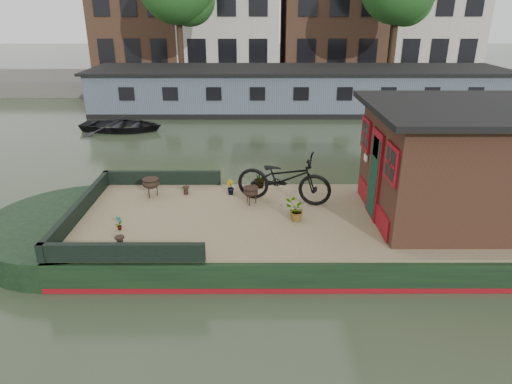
{
  "coord_description": "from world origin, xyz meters",
  "views": [
    {
      "loc": [
        -2.11,
        -9.04,
        4.89
      ],
      "look_at": [
        -2.09,
        0.5,
        1.01
      ],
      "focal_mm": 32.0,
      "sensor_mm": 36.0,
      "label": 1
    }
  ],
  "objects_px": {
    "brazier_front": "(251,196)",
    "dinghy": "(122,122)",
    "cabin": "(460,162)",
    "brazier_rear": "(151,187)",
    "bicycle": "(284,178)"
  },
  "relations": [
    {
      "from": "brazier_front",
      "to": "cabin",
      "type": "bearing_deg",
      "value": -8.39
    },
    {
      "from": "brazier_front",
      "to": "brazier_rear",
      "type": "relative_size",
      "value": 0.92
    },
    {
      "from": "brazier_rear",
      "to": "bicycle",
      "type": "bearing_deg",
      "value": -5.95
    },
    {
      "from": "bicycle",
      "to": "brazier_front",
      "type": "distance_m",
      "value": 0.86
    },
    {
      "from": "bicycle",
      "to": "brazier_rear",
      "type": "distance_m",
      "value": 3.19
    },
    {
      "from": "bicycle",
      "to": "brazier_rear",
      "type": "xyz_separation_m",
      "value": [
        -3.15,
        0.33,
        -0.36
      ]
    },
    {
      "from": "brazier_front",
      "to": "dinghy",
      "type": "bearing_deg",
      "value": 120.88
    },
    {
      "from": "bicycle",
      "to": "dinghy",
      "type": "relative_size",
      "value": 0.64
    },
    {
      "from": "cabin",
      "to": "brazier_rear",
      "type": "bearing_deg",
      "value": 170.63
    },
    {
      "from": "cabin",
      "to": "brazier_rear",
      "type": "height_order",
      "value": "cabin"
    },
    {
      "from": "cabin",
      "to": "brazier_rear",
      "type": "distance_m",
      "value": 6.95
    },
    {
      "from": "dinghy",
      "to": "cabin",
      "type": "bearing_deg",
      "value": -129.35
    },
    {
      "from": "brazier_front",
      "to": "brazier_rear",
      "type": "bearing_deg",
      "value": 168.85
    },
    {
      "from": "brazier_front",
      "to": "bicycle",
      "type": "bearing_deg",
      "value": 10.66
    },
    {
      "from": "brazier_front",
      "to": "dinghy",
      "type": "relative_size",
      "value": 0.12
    }
  ]
}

